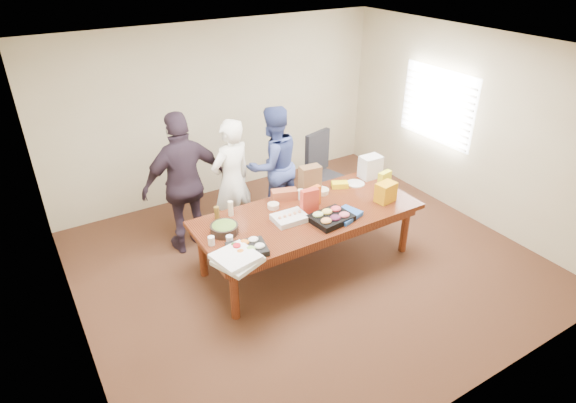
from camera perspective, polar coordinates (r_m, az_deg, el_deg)
floor at (r=6.35m, az=2.25°, el=-7.25°), size 5.50×5.00×0.02m
ceiling at (r=5.23m, az=2.85°, el=17.56°), size 5.50×5.00×0.02m
wall_back at (r=7.71m, az=-8.01°, el=10.63°), size 5.50×0.04×2.70m
wall_front at (r=4.13m, az=22.35°, el=-9.02°), size 5.50×0.04×2.70m
wall_left at (r=4.87m, az=-25.59°, el=-3.62°), size 0.04×5.00×2.70m
wall_right at (r=7.44m, az=20.63°, el=8.37°), size 0.04×5.00×2.70m
window_panel at (r=7.73m, az=17.28°, el=10.84°), size 0.03×1.40×1.10m
window_blinds at (r=7.70m, az=17.07°, el=10.81°), size 0.04×1.36×1.00m
conference_table at (r=6.13m, az=2.32°, el=-4.35°), size 2.80×1.20×0.75m
office_chair at (r=7.24m, az=4.41°, el=3.01°), size 0.73×0.73×1.16m
person_center at (r=6.47m, az=-6.68°, el=2.42°), size 0.72×0.57×1.74m
person_right at (r=6.89m, az=-1.77°, el=4.33°), size 0.89×0.72×1.74m
person_left at (r=6.30m, az=-12.15°, el=2.08°), size 1.14×0.52×1.92m
veggie_tray at (r=5.23m, az=-4.88°, el=-5.65°), size 0.48×0.41×0.06m
fruit_tray at (r=5.77m, az=5.12°, el=-1.98°), size 0.52×0.42×0.07m
sheet_cake at (r=5.75m, az=0.21°, el=-1.97°), size 0.41×0.31×0.07m
salad_bowl at (r=5.56m, az=-7.57°, el=-3.25°), size 0.39×0.39×0.11m
chip_bag_blue at (r=5.86m, az=6.86°, el=-1.62°), size 0.43×0.37×0.05m
chip_bag_red at (r=5.87m, az=2.56°, el=0.05°), size 0.22×0.11×0.31m
chip_bag_yellow at (r=6.47m, az=11.34°, el=2.28°), size 0.21×0.11×0.30m
chip_bag_orange at (r=6.05m, az=3.18°, el=0.67°), size 0.17×0.10×0.25m
mayo_jar at (r=6.21m, az=1.52°, el=0.86°), size 0.09×0.09×0.13m
mustard_bottle at (r=6.36m, az=2.30°, el=1.78°), size 0.07×0.07×0.17m
dressing_bottle at (r=5.77m, az=-8.44°, el=-1.48°), size 0.08×0.08×0.19m
ranch_bottle at (r=5.87m, az=-6.83°, el=-0.82°), size 0.07×0.07×0.19m
banana_bunch at (r=6.55m, az=6.17°, el=2.00°), size 0.25×0.21×0.07m
bread_loaf at (r=6.20m, az=-0.45°, el=0.84°), size 0.36×0.24×0.13m
kraft_bag at (r=6.36m, az=2.64°, el=2.70°), size 0.29×0.19×0.36m
red_cup at (r=5.19m, az=-6.08°, el=-5.66°), size 0.10×0.10×0.11m
clear_cup_a at (r=5.35m, az=-6.95°, el=-4.58°), size 0.10×0.10×0.11m
clear_cup_b at (r=5.37m, az=-9.09°, el=-4.63°), size 0.09×0.09×0.10m
pizza_box_lower at (r=5.07m, az=-5.96°, el=-7.06°), size 0.53×0.53×0.05m
pizza_box_upper at (r=5.05m, az=-6.22°, el=-6.56°), size 0.49×0.49×0.05m
plate_a at (r=6.68m, az=7.99°, el=2.13°), size 0.27×0.27×0.01m
plate_b at (r=6.46m, az=3.94°, el=1.38°), size 0.22×0.22×0.01m
dip_bowl_a at (r=6.37m, az=4.12°, el=1.19°), size 0.17×0.17×0.06m
dip_bowl_b at (r=6.02m, az=-1.76°, el=-0.52°), size 0.18×0.18×0.06m
grocery_bag_white at (r=6.85m, az=9.76°, el=4.08°), size 0.30×0.21×0.31m
grocery_bag_yellow at (r=6.26m, az=11.53°, el=1.10°), size 0.28×0.21×0.25m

